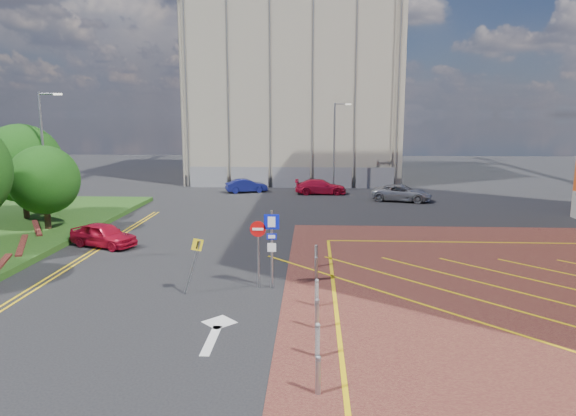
# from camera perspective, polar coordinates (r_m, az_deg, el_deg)

# --- Properties ---
(ground) EXTENTS (140.00, 140.00, 0.00)m
(ground) POSITION_cam_1_polar(r_m,az_deg,el_deg) (20.21, -3.45, -9.74)
(ground) COLOR black
(ground) RESTS_ON ground
(tree_c) EXTENTS (4.00, 4.00, 4.90)m
(tree_c) POSITION_cam_1_polar(r_m,az_deg,el_deg) (33.04, -25.45, 2.83)
(tree_c) COLOR #3D2B1C
(tree_c) RESTS_ON grass_bed
(tree_d) EXTENTS (5.00, 5.00, 6.08)m
(tree_d) POSITION_cam_1_polar(r_m,az_deg,el_deg) (37.04, -27.46, 4.43)
(tree_d) COLOR #3D2B1C
(tree_d) RESTS_ON grass_bed
(lamp_left_far) EXTENTS (1.53, 0.16, 8.00)m
(lamp_left_far) POSITION_cam_1_polar(r_m,az_deg,el_deg) (35.10, -25.44, 5.62)
(lamp_left_far) COLOR #9EA0A8
(lamp_left_far) RESTS_ON grass_bed
(lamp_back) EXTENTS (1.53, 0.16, 8.00)m
(lamp_back) POSITION_cam_1_polar(r_m,az_deg,el_deg) (46.98, 5.25, 7.14)
(lamp_back) COLOR #9EA0A8
(lamp_back) RESTS_ON ground
(sign_cluster) EXTENTS (1.17, 0.12, 3.20)m
(sign_cluster) POSITION_cam_1_polar(r_m,az_deg,el_deg) (20.55, -2.39, -3.70)
(sign_cluster) COLOR #9EA0A8
(sign_cluster) RESTS_ON ground
(warning_sign) EXTENTS (0.80, 0.43, 2.24)m
(warning_sign) POSITION_cam_1_polar(r_m,az_deg,el_deg) (20.28, -10.36, -5.59)
(warning_sign) COLOR #9EA0A8
(warning_sign) RESTS_ON ground
(bollard_row) EXTENTS (0.14, 11.14, 0.90)m
(bollard_row) POSITION_cam_1_polar(r_m,az_deg,el_deg) (18.37, 3.22, -10.27)
(bollard_row) COLOR #9EA0A8
(bollard_row) RESTS_ON forecourt
(construction_building) EXTENTS (21.20, 19.20, 22.00)m
(construction_building) POSITION_cam_1_polar(r_m,az_deg,el_deg) (59.05, 0.79, 14.27)
(construction_building) COLOR #A99B8A
(construction_building) RESTS_ON ground
(construction_fence) EXTENTS (21.60, 0.06, 2.00)m
(construction_fence) POSITION_cam_1_polar(r_m,az_deg,el_deg) (49.24, 1.51, 3.40)
(construction_fence) COLOR gray
(construction_fence) RESTS_ON ground
(car_red_left) EXTENTS (4.05, 2.81, 1.28)m
(car_red_left) POSITION_cam_1_polar(r_m,az_deg,el_deg) (29.02, -19.83, -2.82)
(car_red_left) COLOR red
(car_red_left) RESTS_ON ground
(car_blue_back) EXTENTS (3.93, 2.44, 1.22)m
(car_blue_back) POSITION_cam_1_polar(r_m,az_deg,el_deg) (46.53, -4.65, 2.48)
(car_blue_back) COLOR navy
(car_blue_back) RESTS_ON ground
(car_red_back) EXTENTS (4.56, 1.95, 1.31)m
(car_red_back) POSITION_cam_1_polar(r_m,az_deg,el_deg) (45.48, 3.64, 2.37)
(car_red_back) COLOR red
(car_red_back) RESTS_ON ground
(car_silver_back) EXTENTS (5.19, 3.36, 1.33)m
(car_silver_back) POSITION_cam_1_polar(r_m,az_deg,el_deg) (42.70, 12.50, 1.64)
(car_silver_back) COLOR #9D9EA4
(car_silver_back) RESTS_ON ground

